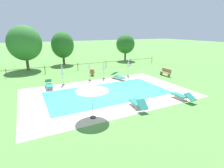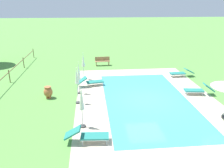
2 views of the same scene
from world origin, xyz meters
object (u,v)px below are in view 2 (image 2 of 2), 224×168
object	(u,v)px
patio_umbrella_closed_row_mid_east	(83,62)
patio_umbrella_closed_row_mid_west	(79,73)
patio_umbrella_closed_row_centre	(81,100)
wooden_bench_lawn_side	(102,61)
sun_lounger_north_near_steps	(88,135)
terracotta_urn_near_fence	(48,92)
sun_lounger_north_far	(91,81)
patio_umbrella_closed_row_west	(77,79)
sun_lounger_north_end	(181,73)
sun_lounger_north_mid	(198,90)

from	to	relation	value
patio_umbrella_closed_row_mid_east	patio_umbrella_closed_row_mid_west	bearing A→B (deg)	175.39
patio_umbrella_closed_row_centre	wooden_bench_lawn_side	bearing A→B (deg)	-8.23
patio_umbrella_closed_row_mid_west	patio_umbrella_closed_row_centre	bearing A→B (deg)	-176.04
sun_lounger_north_near_steps	patio_umbrella_closed_row_mid_east	world-z (taller)	patio_umbrella_closed_row_mid_east
patio_umbrella_closed_row_centre	terracotta_urn_near_fence	size ratio (longest dim) A/B	2.88
sun_lounger_north_far	wooden_bench_lawn_side	xyz separation A→B (m)	(5.92, -1.21, 0.10)
patio_umbrella_closed_row_west	patio_umbrella_closed_row_mid_west	size ratio (longest dim) A/B	1.04
patio_umbrella_closed_row_centre	terracotta_urn_near_fence	xyz separation A→B (m)	(4.02, 2.38, -1.08)
sun_lounger_north_near_steps	sun_lounger_north_end	bearing A→B (deg)	-41.29
sun_lounger_north_mid	terracotta_urn_near_fence	xyz separation A→B (m)	(0.40, 10.33, 0.07)
patio_umbrella_closed_row_centre	sun_lounger_north_mid	bearing A→B (deg)	-65.47
wooden_bench_lawn_side	terracotta_urn_near_fence	bearing A→B (deg)	152.72
patio_umbrella_closed_row_centre	sun_lounger_north_far	bearing A→B (deg)	-4.95
terracotta_urn_near_fence	sun_lounger_north_near_steps	bearing A→B (deg)	-153.71
sun_lounger_north_mid	patio_umbrella_closed_row_west	size ratio (longest dim) A/B	0.86
sun_lounger_north_mid	patio_umbrella_closed_row_west	bearing A→B (deg)	94.41
sun_lounger_north_end	patio_umbrella_closed_row_centre	world-z (taller)	patio_umbrella_closed_row_centre
patio_umbrella_closed_row_west	sun_lounger_north_end	bearing A→B (deg)	-61.52
sun_lounger_north_mid	patio_umbrella_closed_row_mid_east	world-z (taller)	patio_umbrella_closed_row_mid_east
patio_umbrella_closed_row_mid_east	patio_umbrella_closed_row_centre	bearing A→B (deg)	-179.49
patio_umbrella_closed_row_mid_west	patio_umbrella_closed_row_mid_east	xyz separation A→B (m)	(3.12, -0.25, 0.02)
sun_lounger_north_near_steps	patio_umbrella_closed_row_west	size ratio (longest dim) A/B	0.86
sun_lounger_north_near_steps	sun_lounger_north_mid	size ratio (longest dim) A/B	1.00
sun_lounger_north_near_steps	wooden_bench_lawn_side	bearing A→B (deg)	-6.10
patio_umbrella_closed_row_centre	sun_lounger_north_near_steps	bearing A→B (deg)	-167.92
sun_lounger_north_far	terracotta_urn_near_fence	size ratio (longest dim) A/B	2.59
sun_lounger_north_near_steps	sun_lounger_north_mid	distance (m)	9.15
patio_umbrella_closed_row_west	patio_umbrella_closed_row_centre	xyz separation A→B (m)	(-2.98, -0.36, -0.10)
patio_umbrella_closed_row_mid_west	wooden_bench_lawn_side	size ratio (longest dim) A/B	1.53
sun_lounger_north_end	patio_umbrella_closed_row_west	bearing A→B (deg)	118.48
sun_lounger_north_mid	terracotta_urn_near_fence	bearing A→B (deg)	87.79
sun_lounger_north_far	sun_lounger_north_end	size ratio (longest dim) A/B	1.01
sun_lounger_north_mid	patio_umbrella_closed_row_mid_east	bearing A→B (deg)	62.71
sun_lounger_north_near_steps	patio_umbrella_closed_row_centre	world-z (taller)	patio_umbrella_closed_row_centre
sun_lounger_north_near_steps	patio_umbrella_closed_row_centre	xyz separation A→B (m)	(1.41, 0.30, 1.16)
sun_lounger_north_far	patio_umbrella_closed_row_west	bearing A→B (deg)	164.07
patio_umbrella_closed_row_west	patio_umbrella_closed_row_mid_east	bearing A→B (deg)	-3.49
sun_lounger_north_end	wooden_bench_lawn_side	world-z (taller)	wooden_bench_lawn_side
wooden_bench_lawn_side	terracotta_urn_near_fence	size ratio (longest dim) A/B	1.85
sun_lounger_north_far	patio_umbrella_closed_row_centre	bearing A→B (deg)	175.05
patio_umbrella_closed_row_mid_west	patio_umbrella_closed_row_centre	world-z (taller)	patio_umbrella_closed_row_centre
wooden_bench_lawn_side	terracotta_urn_near_fence	world-z (taller)	wooden_bench_lawn_side
sun_lounger_north_mid	sun_lounger_north_far	distance (m)	7.81
sun_lounger_north_near_steps	sun_lounger_north_far	size ratio (longest dim) A/B	0.98
sun_lounger_north_end	sun_lounger_north_mid	bearing A→B (deg)	175.21
patio_umbrella_closed_row_west	sun_lounger_north_near_steps	bearing A→B (deg)	-171.42
sun_lounger_north_far	patio_umbrella_closed_row_mid_east	world-z (taller)	patio_umbrella_closed_row_mid_east
patio_umbrella_closed_row_west	patio_umbrella_closed_row_centre	world-z (taller)	patio_umbrella_closed_row_west
patio_umbrella_closed_row_mid_west	patio_umbrella_closed_row_mid_east	world-z (taller)	patio_umbrella_closed_row_mid_west
patio_umbrella_closed_row_west	sun_lounger_north_mid	bearing A→B (deg)	-85.59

